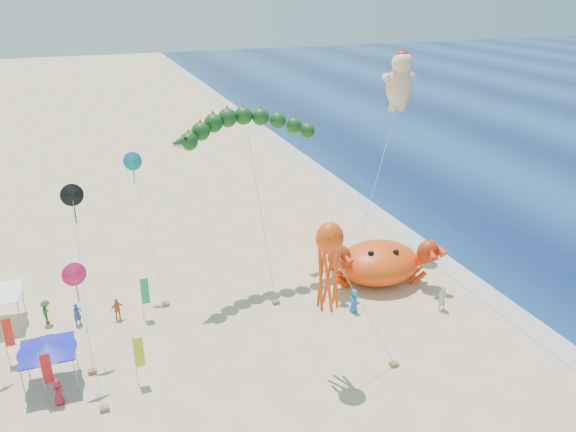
% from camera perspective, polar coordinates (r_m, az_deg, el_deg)
% --- Properties ---
extents(ground, '(320.00, 320.00, 0.00)m').
position_cam_1_polar(ground, '(40.35, 3.71, -9.20)').
color(ground, '#D1B784').
rests_on(ground, ground).
extents(foam_strip, '(320.00, 320.00, 0.00)m').
position_cam_1_polar(foam_strip, '(46.02, 17.56, -6.00)').
color(foam_strip, silver).
rests_on(foam_strip, ground).
extents(crab_inflatable, '(8.53, 6.50, 3.74)m').
position_cam_1_polar(crab_inflatable, '(43.31, 9.27, -4.59)').
color(crab_inflatable, '#F3430C').
rests_on(crab_inflatable, ground).
extents(dragon_kite, '(11.46, 7.35, 12.78)m').
position_cam_1_polar(dragon_kite, '(40.14, -4.29, 8.56)').
color(dragon_kite, '#113F14').
rests_on(dragon_kite, ground).
extents(cherub_kite, '(7.12, 5.38, 16.36)m').
position_cam_1_polar(cherub_kite, '(46.71, 11.31, 13.41)').
color(cherub_kite, '#FBC699').
rests_on(cherub_kite, ground).
extents(octopus_kite, '(4.96, 2.12, 9.45)m').
position_cam_1_polar(octopus_kite, '(30.85, 4.22, -4.50)').
color(octopus_kite, '#F0460C').
rests_on(octopus_kite, ground).
extents(canopy_blue, '(3.20, 3.20, 2.71)m').
position_cam_1_polar(canopy_blue, '(34.87, -23.32, -12.15)').
color(canopy_blue, gray).
rests_on(canopy_blue, ground).
extents(feather_flags, '(8.80, 6.78, 3.20)m').
position_cam_1_polar(feather_flags, '(35.89, -19.80, -11.32)').
color(feather_flags, gray).
rests_on(feather_flags, ground).
extents(beachgoers, '(26.52, 9.62, 1.87)m').
position_cam_1_polar(beachgoers, '(38.21, -10.90, -10.10)').
color(beachgoers, '#296321').
rests_on(beachgoers, ground).
extents(small_kites, '(10.80, 12.94, 10.78)m').
position_cam_1_polar(small_kites, '(35.29, -21.25, -1.26)').
color(small_kites, black).
rests_on(small_kites, ground).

